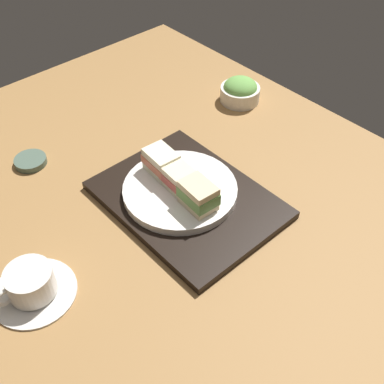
% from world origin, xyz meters
% --- Properties ---
extents(ground_plane, '(1.40, 1.00, 0.03)m').
position_xyz_m(ground_plane, '(0.00, 0.00, -0.01)').
color(ground_plane, olive).
extents(serving_tray, '(0.36, 0.27, 0.02)m').
position_xyz_m(serving_tray, '(0.03, -0.01, 0.01)').
color(serving_tray, black).
rests_on(serving_tray, ground_plane).
extents(sandwich_plate, '(0.23, 0.23, 0.02)m').
position_xyz_m(sandwich_plate, '(0.05, -0.01, 0.03)').
color(sandwich_plate, white).
rests_on(sandwich_plate, serving_tray).
extents(sandwich_near, '(0.08, 0.06, 0.05)m').
position_xyz_m(sandwich_near, '(-0.01, -0.00, 0.06)').
color(sandwich_near, beige).
rests_on(sandwich_near, sandwich_plate).
extents(sandwich_middle, '(0.08, 0.06, 0.05)m').
position_xyz_m(sandwich_middle, '(0.05, -0.01, 0.06)').
color(sandwich_middle, beige).
rests_on(sandwich_middle, sandwich_plate).
extents(sandwich_far, '(0.08, 0.06, 0.05)m').
position_xyz_m(sandwich_far, '(0.11, -0.01, 0.06)').
color(sandwich_far, '#EFE5C1').
rests_on(sandwich_far, sandwich_plate).
extents(salad_bowl, '(0.10, 0.10, 0.06)m').
position_xyz_m(salad_bowl, '(0.22, -0.36, 0.03)').
color(salad_bowl, silver).
rests_on(salad_bowl, ground_plane).
extents(coffee_cup, '(0.15, 0.15, 0.06)m').
position_xyz_m(coffee_cup, '(0.05, 0.33, 0.02)').
color(coffee_cup, silver).
rests_on(coffee_cup, ground_plane).
extents(small_sauce_dish, '(0.07, 0.07, 0.01)m').
position_xyz_m(small_sauce_dish, '(0.36, 0.17, 0.01)').
color(small_sauce_dish, '#4C6051').
rests_on(small_sauce_dish, ground_plane).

